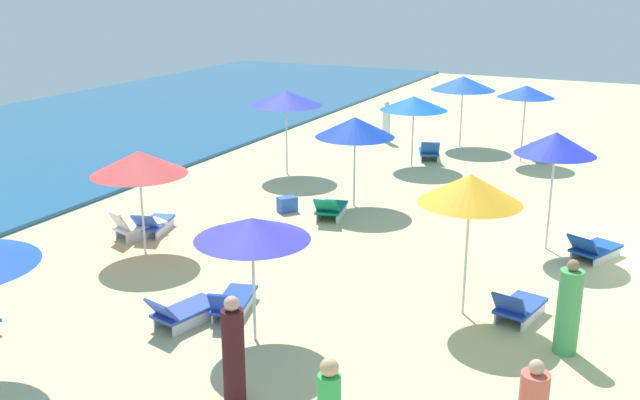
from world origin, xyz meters
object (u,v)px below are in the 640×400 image
(beachgoer_3, at_px, (568,310))
(lounge_chair_9_0, at_px, (518,307))
(lounge_chair_3_1, at_px, (233,302))
(umbrella_1, at_px, (463,83))
(lounge_chair_4_1, at_px, (136,226))
(beachgoer_0, at_px, (233,354))
(beachgoer_2, at_px, (386,123))
(cooler_box_1, at_px, (287,204))
(umbrella_9, at_px, (470,189))
(lounge_chair_3_0, at_px, (183,311))
(umbrella_3, at_px, (252,229))
(umbrella_5, at_px, (526,92))
(umbrella_8, at_px, (286,98))
(lounge_chair_4_0, at_px, (153,224))
(lounge_chair_0_0, at_px, (330,208))
(umbrella_2, at_px, (556,143))
(umbrella_0, at_px, (355,127))
(umbrella_7, at_px, (414,103))
(umbrella_4, at_px, (139,163))
(lounge_chair_5_0, at_px, (546,152))
(lounge_chair_2_0, at_px, (593,249))
(lounge_chair_7_0, at_px, (429,152))

(beachgoer_3, bearing_deg, lounge_chair_9_0, -32.42)
(lounge_chair_3_1, bearing_deg, umbrella_1, -105.60)
(lounge_chair_4_1, xyz_separation_m, lounge_chair_9_0, (-0.47, -9.28, -0.02))
(beachgoer_0, bearing_deg, beachgoer_2, -116.23)
(cooler_box_1, bearing_deg, umbrella_9, 91.24)
(lounge_chair_3_1, bearing_deg, lounge_chair_3_0, 39.92)
(umbrella_3, height_order, umbrella_5, umbrella_5)
(umbrella_8, bearing_deg, umbrella_5, -51.96)
(lounge_chair_4_0, height_order, beachgoer_0, beachgoer_0)
(lounge_chair_0_0, relative_size, umbrella_2, 0.54)
(umbrella_0, height_order, umbrella_2, umbrella_2)
(umbrella_0, xyz_separation_m, umbrella_9, (-5.34, -4.57, 0.24))
(umbrella_5, distance_m, beachgoer_2, 5.62)
(lounge_chair_4_0, bearing_deg, lounge_chair_0_0, -154.57)
(umbrella_7, relative_size, lounge_chair_9_0, 1.70)
(umbrella_4, bearing_deg, beachgoer_0, -129.85)
(umbrella_0, relative_size, lounge_chair_5_0, 1.65)
(umbrella_1, height_order, umbrella_8, umbrella_8)
(umbrella_1, relative_size, cooler_box_1, 5.23)
(lounge_chair_2_0, height_order, beachgoer_2, beachgoer_2)
(beachgoer_0, height_order, cooler_box_1, beachgoer_0)
(umbrella_2, distance_m, lounge_chair_7_0, 9.11)
(umbrella_5, height_order, umbrella_8, umbrella_8)
(lounge_chair_4_1, height_order, umbrella_8, umbrella_8)
(lounge_chair_5_0, distance_m, lounge_chair_7_0, 4.07)
(cooler_box_1, bearing_deg, beachgoer_0, 59.11)
(lounge_chair_9_0, bearing_deg, umbrella_2, -75.80)
(umbrella_4, distance_m, umbrella_5, 14.01)
(umbrella_4, bearing_deg, lounge_chair_7_0, -15.07)
(umbrella_5, xyz_separation_m, lounge_chair_7_0, (-1.18, 2.92, -2.13))
(lounge_chair_0_0, distance_m, lounge_chair_3_1, 6.01)
(lounge_chair_2_0, distance_m, lounge_chair_3_1, 8.26)
(umbrella_5, relative_size, beachgoer_0, 1.51)
(lounge_chair_2_0, xyz_separation_m, beachgoer_2, (9.38, 8.61, 0.50))
(lounge_chair_5_0, xyz_separation_m, cooler_box_1, (-9.17, 5.24, -0.04))
(lounge_chair_5_0, height_order, cooler_box_1, lounge_chair_5_0)
(umbrella_0, bearing_deg, lounge_chair_3_1, -174.77)
(lounge_chair_2_0, relative_size, umbrella_7, 0.65)
(lounge_chair_3_0, distance_m, lounge_chair_3_1, 0.98)
(lounge_chair_4_0, height_order, umbrella_8, umbrella_8)
(lounge_chair_4_1, bearing_deg, lounge_chair_5_0, -101.95)
(beachgoer_3, bearing_deg, umbrella_2, -67.49)
(lounge_chair_0_0, relative_size, lounge_chair_3_0, 1.03)
(lounge_chair_7_0, height_order, beachgoer_3, beachgoer_3)
(umbrella_2, distance_m, lounge_chair_3_0, 8.99)
(umbrella_2, xyz_separation_m, lounge_chair_4_1, (-3.60, 9.10, -2.23))
(umbrella_8, bearing_deg, umbrella_7, -49.94)
(lounge_chair_0_0, height_order, lounge_chair_9_0, lounge_chair_9_0)
(umbrella_4, bearing_deg, lounge_chair_3_1, -116.87)
(umbrella_3, distance_m, beachgoer_2, 16.49)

